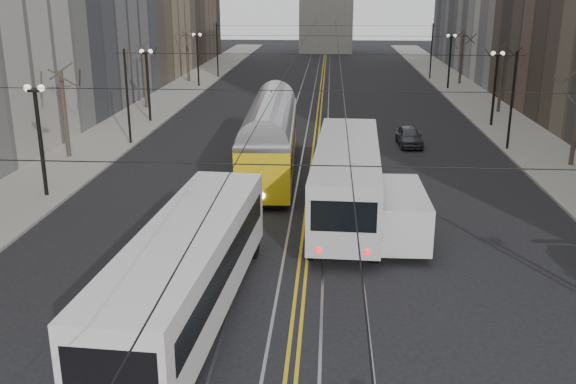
# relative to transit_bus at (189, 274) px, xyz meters

# --- Properties ---
(sidewalk_left) EXTENTS (5.00, 140.00, 0.15)m
(sidewalk_left) POSITION_rel_transit_bus_xyz_m (-11.50, 39.26, -1.53)
(sidewalk_left) COLOR gray
(sidewalk_left) RESTS_ON ground
(sidewalk_right) EXTENTS (5.00, 140.00, 0.15)m
(sidewalk_right) POSITION_rel_transit_bus_xyz_m (18.50, 39.26, -1.53)
(sidewalk_right) COLOR gray
(sidewalk_right) RESTS_ON ground
(streetcar_rails) EXTENTS (4.80, 130.00, 0.02)m
(streetcar_rails) POSITION_rel_transit_bus_xyz_m (3.50, 39.26, -1.60)
(streetcar_rails) COLOR gray
(streetcar_rails) RESTS_ON ground
(centre_lines) EXTENTS (0.42, 130.00, 0.01)m
(centre_lines) POSITION_rel_transit_bus_xyz_m (3.50, 39.26, -1.59)
(centre_lines) COLOR gold
(centre_lines) RESTS_ON ground
(lamp_posts) EXTENTS (27.60, 57.20, 5.60)m
(lamp_posts) POSITION_rel_transit_bus_xyz_m (3.50, 23.01, 1.20)
(lamp_posts) COLOR black
(lamp_posts) RESTS_ON ground
(street_trees) EXTENTS (31.68, 53.28, 5.60)m
(street_trees) POSITION_rel_transit_bus_xyz_m (3.50, 29.51, 1.20)
(street_trees) COLOR #382D23
(street_trees) RESTS_ON ground
(trolley_wires) EXTENTS (25.96, 120.00, 6.60)m
(trolley_wires) POSITION_rel_transit_bus_xyz_m (3.50, 29.09, 2.17)
(trolley_wires) COLOR black
(trolley_wires) RESTS_ON ground
(transit_bus) EXTENTS (3.48, 12.97, 3.21)m
(transit_bus) POSITION_rel_transit_bus_xyz_m (0.00, 0.00, 0.00)
(transit_bus) COLOR silver
(transit_bus) RESTS_ON ground
(streetcar) EXTENTS (3.25, 14.76, 3.46)m
(streetcar) POSITION_rel_transit_bus_xyz_m (1.00, 17.86, 0.13)
(streetcar) COLOR yellow
(streetcar) RESTS_ON ground
(rear_bus) EXTENTS (3.40, 13.31, 3.45)m
(rear_bus) POSITION_rel_transit_bus_xyz_m (5.30, 10.44, 0.12)
(rear_bus) COLOR #BBBBBB
(rear_bus) RESTS_ON ground
(cargo_van) EXTENTS (2.05, 5.24, 2.31)m
(cargo_van) POSITION_rel_transit_bus_xyz_m (7.50, 7.18, -0.45)
(cargo_van) COLOR silver
(cargo_van) RESTS_ON ground
(sedan_grey) EXTENTS (1.74, 3.95, 1.32)m
(sedan_grey) POSITION_rel_transit_bus_xyz_m (9.97, 25.36, -0.94)
(sedan_grey) COLOR #3E3F45
(sedan_grey) RESTS_ON ground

